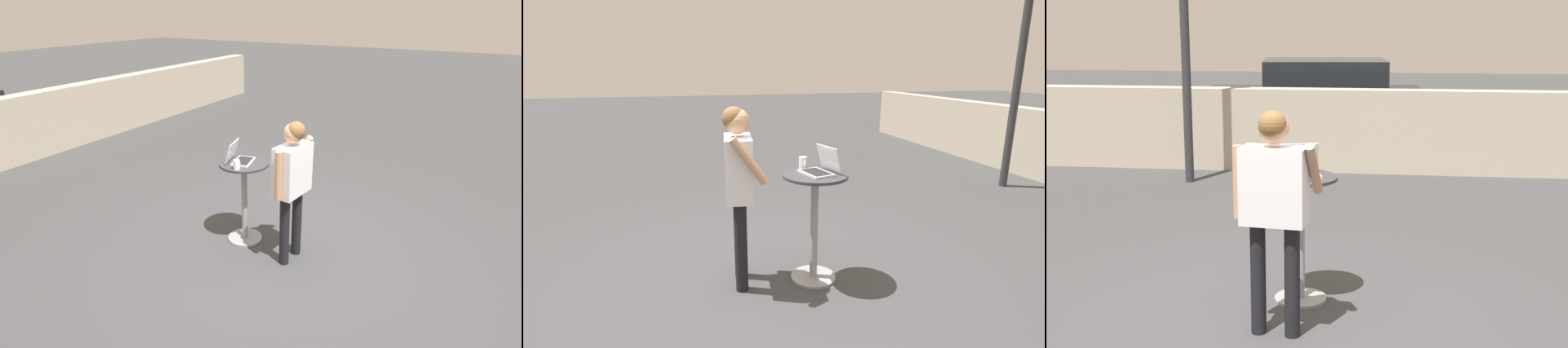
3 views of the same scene
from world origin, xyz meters
TOP-DOWN VIEW (x-y plane):
  - ground_plane at (0.00, 0.00)m, footprint 50.00×50.00m
  - cafe_table at (0.06, 0.55)m, footprint 0.58×0.58m
  - laptop at (0.05, 0.61)m, footprint 0.37×0.34m
  - coffee_mug at (-0.15, 0.51)m, footprint 0.11×0.07m
  - standing_person at (-0.03, -0.11)m, footprint 0.62×0.34m
  - street_lamp at (-2.00, 4.62)m, footprint 0.32×0.32m

SIDE VIEW (x-z plane):
  - ground_plane at x=0.00m, z-range 0.00..0.00m
  - cafe_table at x=0.06m, z-range 0.12..1.13m
  - standing_person at x=-0.03m, z-range 0.22..1.84m
  - coffee_mug at x=-0.15m, z-range 1.02..1.13m
  - laptop at x=0.05m, z-range 0.96..1.19m
  - street_lamp at x=-2.00m, z-range 0.61..4.58m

